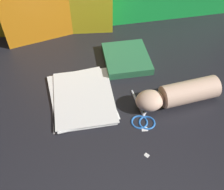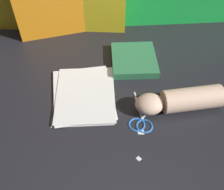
{
  "view_description": "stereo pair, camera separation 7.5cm",
  "coord_description": "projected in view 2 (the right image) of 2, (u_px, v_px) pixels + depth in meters",
  "views": [
    {
      "loc": [
        -0.15,
        -0.62,
        0.72
      ],
      "look_at": [
        -0.02,
        -0.03,
        0.06
      ],
      "focal_mm": 42.0,
      "sensor_mm": 36.0,
      "label": 1
    },
    {
      "loc": [
        -0.08,
        -0.64,
        0.72
      ],
      "look_at": [
        -0.02,
        -0.03,
        0.06
      ],
      "focal_mm": 42.0,
      "sensor_mm": 36.0,
      "label": 2
    }
  ],
  "objects": [
    {
      "name": "paper_scrap_near",
      "position": [
        141.0,
        132.0,
        0.86
      ],
      "size": [
        0.02,
        0.02,
        0.0
      ],
      "color": "white",
      "rests_on": "ground_plane"
    },
    {
      "name": "ground_plane",
      "position": [
        116.0,
        99.0,
        0.96
      ],
      "size": [
        6.0,
        6.0,
        0.0
      ],
      "primitive_type": "plane",
      "color": "black"
    },
    {
      "name": "hand_forearm",
      "position": [
        180.0,
        100.0,
        0.9
      ],
      "size": [
        0.31,
        0.1,
        0.08
      ],
      "color": "beige",
      "rests_on": "ground_plane"
    },
    {
      "name": "paper_stack",
      "position": [
        84.0,
        94.0,
        0.97
      ],
      "size": [
        0.24,
        0.3,
        0.01
      ],
      "color": "white",
      "rests_on": "ground_plane"
    },
    {
      "name": "paper_scrap_mid",
      "position": [
        139.0,
        159.0,
        0.79
      ],
      "size": [
        0.02,
        0.02,
        0.0
      ],
      "color": "white",
      "rests_on": "ground_plane"
    },
    {
      "name": "scissors",
      "position": [
        142.0,
        119.0,
        0.89
      ],
      "size": [
        0.15,
        0.19,
        0.01
      ],
      "color": "silver",
      "rests_on": "ground_plane"
    },
    {
      "name": "book_closed",
      "position": [
        134.0,
        60.0,
        1.09
      ],
      "size": [
        0.19,
        0.22,
        0.03
      ],
      "color": "#2D7247",
      "rests_on": "ground_plane"
    }
  ]
}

